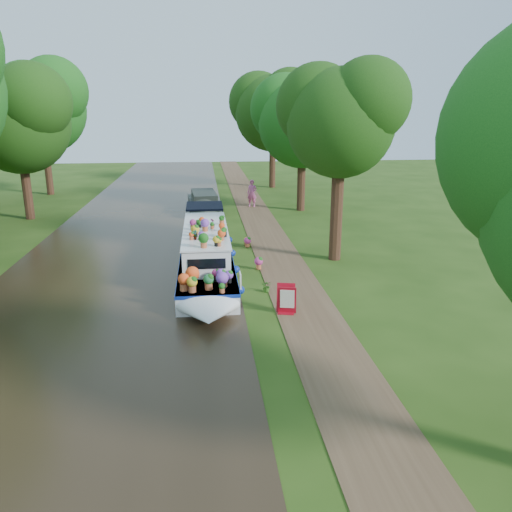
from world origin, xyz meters
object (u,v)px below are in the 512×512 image
(sandwich_board, at_px, (286,300))
(pedestrian_pink, at_px, (252,193))
(plant_boat, at_px, (206,252))
(second_boat, at_px, (204,204))

(sandwich_board, xyz_separation_m, pedestrian_pink, (0.77, 19.87, 0.52))
(plant_boat, xyz_separation_m, second_boat, (0.00, 13.44, -0.31))
(sandwich_board, distance_m, pedestrian_pink, 19.89)
(second_boat, bearing_deg, plant_boat, -94.33)
(plant_boat, relative_size, sandwich_board, 13.37)
(pedestrian_pink, bearing_deg, sandwich_board, -74.33)
(plant_boat, relative_size, pedestrian_pink, 6.94)
(second_boat, bearing_deg, sandwich_board, -86.07)
(second_boat, distance_m, sandwich_board, 18.80)
(pedestrian_pink, bearing_deg, second_boat, -142.00)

